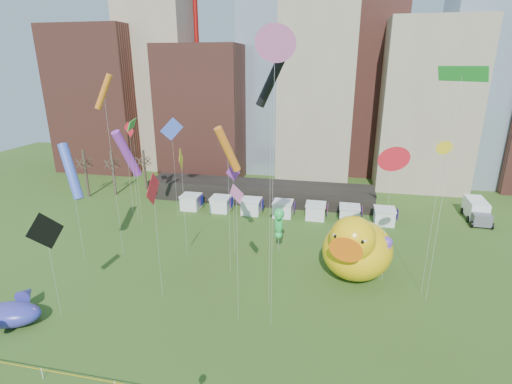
% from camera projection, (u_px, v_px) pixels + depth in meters
% --- Properties ---
extents(skyline, '(101.00, 23.00, 68.00)m').
position_uv_depth(skyline, '(309.00, 69.00, 75.99)').
color(skyline, brown).
rests_on(skyline, ground).
extents(pavilion, '(38.00, 6.00, 3.20)m').
position_uv_depth(pavilion, '(259.00, 192.00, 65.76)').
color(pavilion, black).
rests_on(pavilion, ground).
extents(vendor_tents, '(33.24, 2.80, 2.40)m').
position_uv_depth(vendor_tents, '(283.00, 209.00, 59.37)').
color(vendor_tents, white).
rests_on(vendor_tents, ground).
extents(bare_trees, '(8.44, 6.44, 8.50)m').
position_uv_depth(bare_trees, '(114.00, 172.00, 68.75)').
color(bare_trees, '#382B21').
rests_on(bare_trees, ground).
extents(big_duck, '(9.61, 11.18, 7.91)m').
position_uv_depth(big_duck, '(356.00, 247.00, 41.40)').
color(big_duck, yellow).
rests_on(big_duck, ground).
extents(small_duck, '(4.27, 4.95, 3.50)m').
position_uv_depth(small_duck, '(340.00, 243.00, 47.08)').
color(small_duck, white).
rests_on(small_duck, ground).
extents(seahorse_green, '(1.50, 1.79, 5.74)m').
position_uv_depth(seahorse_green, '(279.00, 221.00, 47.12)').
color(seahorse_green, silver).
rests_on(seahorse_green, ground).
extents(seahorse_purple, '(1.43, 1.70, 5.24)m').
position_uv_depth(seahorse_purple, '(385.00, 250.00, 40.67)').
color(seahorse_purple, silver).
rests_on(seahorse_purple, ground).
extents(whale_inflatable, '(5.95, 6.99, 2.40)m').
position_uv_depth(whale_inflatable, '(11.00, 313.00, 34.62)').
color(whale_inflatable, '#463288').
rests_on(whale_inflatable, ground).
extents(box_truck, '(3.11, 7.09, 2.96)m').
position_uv_depth(box_truck, '(476.00, 210.00, 57.81)').
color(box_truck, white).
rests_on(box_truck, ground).
extents(kite_0, '(0.17, 3.03, 12.99)m').
position_uv_depth(kite_0, '(153.00, 190.00, 35.41)').
color(kite_0, silver).
rests_on(kite_0, ground).
extents(kite_1, '(1.74, 2.50, 12.60)m').
position_uv_depth(kite_1, '(236.00, 194.00, 31.84)').
color(kite_1, silver).
rests_on(kite_1, ground).
extents(kite_2, '(2.61, 0.88, 23.32)m').
position_uv_depth(kite_2, '(271.00, 81.00, 31.01)').
color(kite_2, silver).
rests_on(kite_2, ground).
extents(kite_3, '(1.76, 4.08, 15.37)m').
position_uv_depth(kite_3, '(132.00, 125.00, 51.08)').
color(kite_3, silver).
rests_on(kite_3, ground).
extents(kite_4, '(0.68, 2.67, 13.50)m').
position_uv_depth(kite_4, '(181.00, 161.00, 43.52)').
color(kite_4, silver).
rests_on(kite_4, ground).
extents(kite_5, '(2.99, 1.58, 15.14)m').
position_uv_depth(kite_5, '(172.00, 130.00, 55.61)').
color(kite_5, silver).
rests_on(kite_5, ground).
extents(kite_6, '(2.35, 1.38, 21.47)m').
position_uv_depth(kite_6, '(104.00, 92.00, 41.40)').
color(kite_6, silver).
rests_on(kite_6, ground).
extents(kite_7, '(1.30, 1.60, 11.39)m').
position_uv_depth(kite_7, '(233.00, 175.00, 44.79)').
color(kite_7, silver).
rests_on(kite_7, ground).
extents(kite_8, '(1.99, 0.88, 14.87)m').
position_uv_depth(kite_8, '(129.00, 132.00, 53.21)').
color(kite_8, silver).
rests_on(kite_8, ground).
extents(kite_9, '(1.92, 2.28, 25.09)m').
position_uv_depth(kite_9, '(275.00, 44.00, 27.19)').
color(kite_9, silver).
rests_on(kite_9, ground).
extents(kite_10, '(0.83, 3.61, 10.45)m').
position_uv_depth(kite_10, '(46.00, 232.00, 33.37)').
color(kite_10, silver).
rests_on(kite_10, ground).
extents(kite_11, '(3.41, 3.11, 22.25)m').
position_uv_depth(kite_11, '(462.00, 75.00, 31.39)').
color(kite_11, silver).
rests_on(kite_11, ground).
extents(kite_12, '(1.15, 0.70, 15.87)m').
position_uv_depth(kite_12, '(444.00, 149.00, 34.47)').
color(kite_12, silver).
rests_on(kite_12, ground).
extents(kite_13, '(3.67, 2.96, 14.08)m').
position_uv_depth(kite_13, '(71.00, 172.00, 43.11)').
color(kite_13, silver).
rests_on(kite_13, ground).
extents(kite_14, '(2.69, 2.63, 16.56)m').
position_uv_depth(kite_14, '(228.00, 149.00, 39.35)').
color(kite_14, silver).
rests_on(kite_14, ground).
extents(kite_15, '(2.80, 4.60, 13.52)m').
position_uv_depth(kite_15, '(127.00, 154.00, 56.92)').
color(kite_15, silver).
rests_on(kite_15, ground).
extents(kite_16, '(2.31, 1.37, 14.84)m').
position_uv_depth(kite_16, '(393.00, 159.00, 37.39)').
color(kite_16, silver).
rests_on(kite_16, ground).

